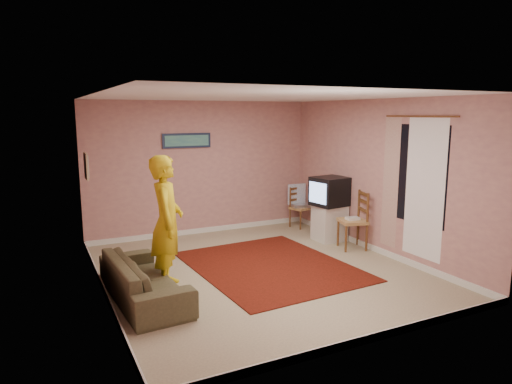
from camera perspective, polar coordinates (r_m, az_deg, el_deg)
name	(u,v)px	position (r m, az deg, el deg)	size (l,w,h in m)	color
ground	(259,271)	(7.04, 0.33, -9.80)	(5.00, 5.00, 0.00)	tan
wall_back	(202,168)	(9.00, -6.80, 2.97)	(4.50, 0.02, 2.60)	tan
wall_front	(372,222)	(4.66, 14.25, -3.71)	(4.50, 0.02, 2.60)	tan
wall_left	(99,199)	(6.07, -19.03, -0.83)	(0.02, 5.00, 2.60)	tan
wall_right	(378,177)	(7.97, 14.98, 1.81)	(0.02, 5.00, 2.60)	tan
ceiling	(259,96)	(6.63, 0.35, 11.86)	(4.50, 5.00, 0.02)	white
baseboard_back	(203,230)	(9.22, -6.62, -4.77)	(4.50, 0.02, 0.10)	silver
baseboard_front	(366,339)	(5.10, 13.55, -17.48)	(4.50, 0.02, 0.10)	silver
baseboard_left	(105,293)	(6.41, -18.31, -11.87)	(0.02, 5.00, 0.10)	silver
baseboard_right	(374,248)	(8.22, 14.54, -6.84)	(0.02, 5.00, 0.10)	silver
window	(418,175)	(7.30, 19.63, 2.05)	(0.01, 1.10, 1.50)	black
curtain_sheer	(424,189)	(7.21, 20.31, 0.32)	(0.01, 0.75, 2.10)	white
curtain_floral	(391,183)	(7.70, 16.47, 1.09)	(0.01, 0.35, 2.10)	beige
curtain_rod	(420,116)	(7.21, 19.79, 8.90)	(0.02, 0.02, 1.40)	brown
picture_back	(187,141)	(8.82, -8.65, 6.38)	(0.95, 0.04, 0.28)	#151F3A
picture_left	(86,166)	(7.61, -20.45, 3.06)	(0.04, 0.38, 0.42)	tan
area_rug	(270,266)	(7.23, 1.78, -9.21)	(2.23, 2.78, 0.01)	black
tv_cabinet	(329,223)	(8.68, 9.17, -3.82)	(0.53, 0.48, 0.67)	silver
crt_tv	(330,191)	(8.55, 9.24, 0.09)	(0.69, 0.63, 0.53)	black
chair_a	(301,203)	(9.56, 5.64, -1.39)	(0.46, 0.44, 0.46)	tan
dvd_player	(301,206)	(9.57, 5.63, -1.69)	(0.37, 0.26, 0.06)	silver
blue_throw	(297,194)	(9.68, 5.12, -0.25)	(0.41, 0.05, 0.43)	#83A4D7
chair_b	(353,214)	(8.16, 12.01, -2.71)	(0.55, 0.57, 0.55)	tan
game_console	(353,218)	(8.18, 11.99, -3.25)	(0.22, 0.16, 0.05)	silver
sofa	(144,279)	(6.11, -13.85, -10.48)	(1.88, 0.73, 0.55)	brown
person	(167,222)	(6.28, -11.08, -3.75)	(0.66, 0.44, 1.82)	gold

